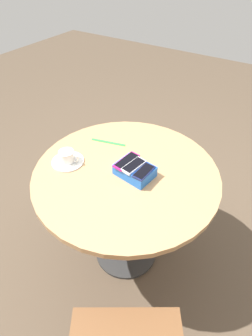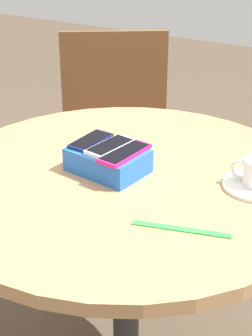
# 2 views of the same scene
# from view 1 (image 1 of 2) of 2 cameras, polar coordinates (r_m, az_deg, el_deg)

# --- Properties ---
(ground_plane) EXTENTS (8.00, 8.00, 0.00)m
(ground_plane) POSITION_cam_1_polar(r_m,az_deg,el_deg) (1.85, -0.00, -17.49)
(ground_plane) COLOR brown
(round_table) EXTENTS (0.91, 0.91, 0.72)m
(round_table) POSITION_cam_1_polar(r_m,az_deg,el_deg) (1.37, -0.00, -4.49)
(round_table) COLOR #2D2D2D
(round_table) RESTS_ON ground_plane
(phone_box) EXTENTS (0.19, 0.15, 0.06)m
(phone_box) POSITION_cam_1_polar(r_m,az_deg,el_deg) (1.24, 1.84, -0.62)
(phone_box) COLOR blue
(phone_box) RESTS_ON round_table
(phone_navy) EXTENTS (0.06, 0.12, 0.01)m
(phone_navy) POSITION_cam_1_polar(r_m,az_deg,el_deg) (1.19, 3.90, -0.76)
(phone_navy) COLOR navy
(phone_navy) RESTS_ON phone_box
(phone_white) EXTENTS (0.07, 0.13, 0.01)m
(phone_white) POSITION_cam_1_polar(r_m,az_deg,el_deg) (1.22, 1.70, 0.54)
(phone_white) COLOR silver
(phone_white) RESTS_ON phone_box
(phone_magenta) EXTENTS (0.07, 0.15, 0.01)m
(phone_magenta) POSITION_cam_1_polar(r_m,az_deg,el_deg) (1.25, -0.04, 1.63)
(phone_magenta) COLOR #D11975
(phone_magenta) RESTS_ON phone_box
(saucer) EXTENTS (0.16, 0.16, 0.01)m
(saucer) POSITION_cam_1_polar(r_m,az_deg,el_deg) (1.37, -12.54, 1.40)
(saucer) COLOR white
(saucer) RESTS_ON round_table
(coffee_cup) EXTENTS (0.10, 0.08, 0.06)m
(coffee_cup) POSITION_cam_1_polar(r_m,az_deg,el_deg) (1.34, -12.67, 2.52)
(coffee_cup) COLOR white
(coffee_cup) RESTS_ON saucer
(lanyard_strap) EXTENTS (0.20, 0.07, 0.00)m
(lanyard_strap) POSITION_cam_1_polar(r_m,az_deg,el_deg) (1.47, -3.87, 5.62)
(lanyard_strap) COLOR green
(lanyard_strap) RESTS_ON round_table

